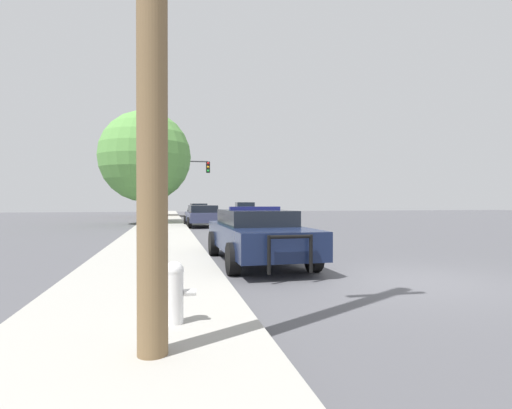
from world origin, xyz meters
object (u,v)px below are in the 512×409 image
Objects in this scene: police_car at (257,234)px; car_background_oncoming at (245,210)px; tree_sidewalk_far at (154,172)px; traffic_light at (181,176)px; fire_hydrant at (174,290)px; tree_sidewalk_mid at (145,157)px; car_background_distant at (198,209)px; car_background_midblock at (202,215)px.

police_car is 1.19× the size of car_background_oncoming.
tree_sidewalk_far is (-3.69, 32.08, 3.85)m from police_car.
traffic_light is 6.85m from car_background_oncoming.
tree_sidewalk_mid is (-1.63, 23.48, 4.11)m from fire_hydrant.
tree_sidewalk_far is (-2.47, 9.90, 1.04)m from traffic_light.
car_background_oncoming is (6.59, 30.11, 0.26)m from fire_hydrant.
tree_sidewalk_mid is (-8.21, -6.62, 3.85)m from car_background_oncoming.
car_background_distant is at bearing -92.59° from police_car.
tree_sidewalk_mid is at bearing -123.14° from traffic_light.
traffic_light is 1.19× the size of car_background_midblock.
traffic_light is at bearing 88.04° from fire_hydrant.
fire_hydrant is (-2.16, -5.23, -0.22)m from police_car.
car_background_oncoming is (4.62, 10.32, 0.07)m from car_background_midblock.
tree_sidewalk_mid is 13.83m from tree_sidewalk_far.
traffic_light is at bearing 29.77° from car_background_oncoming.
car_background_oncoming is at bearing -70.04° from car_background_distant.
car_background_distant is at bearing -62.54° from car_background_oncoming.
fire_hydrant is 27.59m from traffic_light.
fire_hydrant is at bearing -97.83° from car_background_distant.
traffic_light is 0.67× the size of tree_sidewalk_far.
tree_sidewalk_far is (-4.61, -0.99, 3.88)m from car_background_distant.
police_car is 32.52m from tree_sidewalk_far.
fire_hydrant is 0.15× the size of traffic_light.
car_background_midblock is 11.30m from car_background_oncoming.
police_car is 0.70× the size of tree_sidewalk_mid.
car_background_oncoming is 8.91m from car_background_distant.
traffic_light is 10.26m from tree_sidewalk_far.
fire_hydrant is at bearing 66.61° from police_car.
police_car is 33.08m from car_background_distant.
car_background_midblock reaches higher than fire_hydrant.
car_background_distant is at bearing 85.41° from fire_hydrant.
car_background_distant is at bearing 78.88° from traffic_light.
tree_sidewalk_far reaches higher than fire_hydrant.
traffic_light is 1.07× the size of car_background_oncoming.
fire_hydrant is 38.42m from car_background_distant.
traffic_light is at bearing -75.98° from tree_sidewalk_far.
car_background_distant is at bearing 12.09° from tree_sidewalk_far.
car_background_midblock is (1.97, 19.79, 0.19)m from fire_hydrant.
traffic_light reaches higher than car_background_midblock.
police_car is 7.25× the size of fire_hydrant.
tree_sidewalk_mid is at bearing -90.38° from tree_sidewalk_far.
tree_sidewalk_mid is at bearing -79.29° from police_car.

